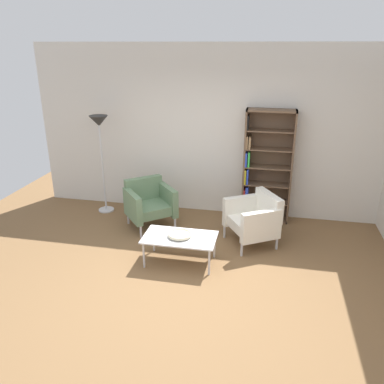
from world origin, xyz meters
The scene contains 8 objects.
ground_plane centered at (0.00, 0.00, 0.00)m, with size 8.32×8.32×0.00m, color brown.
plaster_back_panel centered at (0.00, 2.46, 1.45)m, with size 6.40×0.12×2.90m, color silver.
bookshelf_tall centered at (0.88, 2.26, 0.93)m, with size 0.80×0.30×1.90m.
coffee_table_low centered at (-0.18, 0.53, 0.37)m, with size 1.00×0.56×0.40m.
decorative_bowl centered at (-0.18, 0.53, 0.43)m, with size 0.32×0.32×0.05m.
armchair_spare_guest centered at (-0.95, 1.59, 0.41)m, with size 0.95×0.94×0.78m.
armchair_near_window centered at (0.80, 1.32, 0.41)m, with size 0.92×0.94×0.78m.
floor_lamp_torchiere centered at (-1.92, 2.01, 1.45)m, with size 0.32×0.32×1.74m.
Camera 1 is at (0.93, -4.04, 2.88)m, focal length 36.10 mm.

